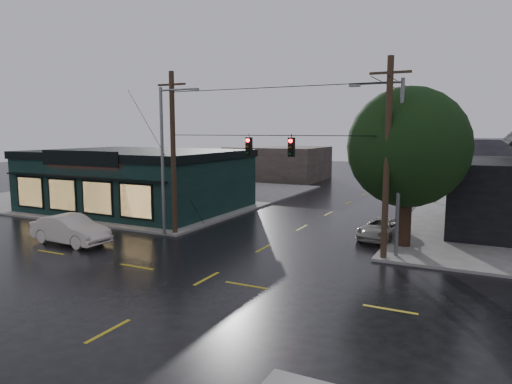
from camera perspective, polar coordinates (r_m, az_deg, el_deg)
The scene contains 15 objects.
ground_plane at distance 20.84m, azimuth -6.20°, elevation -10.71°, with size 160.00×160.00×0.00m, color black.
sidewalk_nw at distance 48.24m, azimuth -13.48°, elevation -0.27°, with size 28.00×28.00×0.15m, color slate.
pizza_shop at distance 39.39m, azimuth -14.56°, elevation 1.59°, with size 16.30×12.34×4.90m.
corner_tree at distance 26.41m, azimuth 18.47°, elevation 5.30°, with size 6.60×6.60×8.82m.
utility_pole_nw at distance 29.57m, azimuth -10.07°, elevation -5.27°, with size 2.00×0.32×10.15m, color #322516, non-canonical shape.
utility_pole_ne at distance 24.41m, azimuth 15.61°, elevation -8.20°, with size 2.00×0.32×10.15m, color #322516, non-canonical shape.
utility_pole_far_a at distance 45.31m, azimuth 20.75°, elevation -1.16°, with size 2.00×0.32×9.65m, color #322516, non-canonical shape.
utility_pole_far_b at distance 65.10m, azimuth 22.52°, elevation 1.30°, with size 2.00×0.32×9.15m, color #322516, non-canonical shape.
utility_pole_far_c at distance 84.99m, azimuth 23.47°, elevation 2.61°, with size 2.00×0.32×9.15m, color #322516, non-canonical shape.
span_signal_assembly at distance 25.47m, azimuth 1.72°, elevation 5.73°, with size 13.00×0.48×1.23m.
streetlight_nw at distance 29.20m, azimuth -11.36°, elevation -5.46°, with size 5.40×0.30×9.15m, color slate, non-canonical shape.
streetlight_ne at distance 25.00m, azimuth 17.05°, elevation -7.89°, with size 5.40×0.30×9.15m, color slate, non-canonical shape.
bg_building_west at distance 61.94m, azimuth 2.79°, elevation 3.62°, with size 12.00×10.00×4.40m, color #342825.
sedan_cream at distance 28.79m, azimuth -22.18°, elevation -4.37°, with size 1.78×5.09×1.68m, color beige.
suv_silver at distance 29.03m, azimuth 15.42°, elevation -4.44°, with size 2.02×4.37×1.22m, color #A3A196.
Camera 1 is at (10.71, -16.63, 6.55)m, focal length 32.00 mm.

